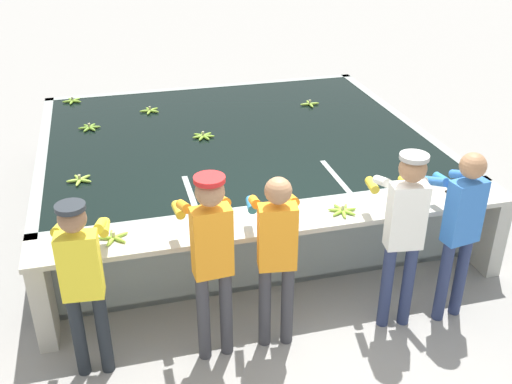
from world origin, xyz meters
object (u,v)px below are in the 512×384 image
Objects in this scene: worker_4 at (460,221)px; banana_bunch_ledge_1 at (114,238)px; worker_0 at (82,274)px; worker_1 at (211,250)px; worker_3 at (404,224)px; banana_bunch_floating_3 at (89,128)px; banana_bunch_floating_4 at (310,104)px; banana_bunch_ledge_0 at (343,211)px; banana_bunch_floating_1 at (150,111)px; worker_2 at (277,247)px; banana_bunch_floating_0 at (203,136)px; banana_bunch_floating_5 at (80,180)px; banana_bunch_floating_2 at (72,101)px; knife_0 at (456,195)px.

worker_4 is 6.20× the size of banana_bunch_ledge_1.
worker_1 is (1.03, -0.06, 0.09)m from worker_0.
banana_bunch_floating_3 is (-2.63, 3.38, -0.13)m from worker_3.
banana_bunch_floating_4 is (0.37, 3.52, -0.13)m from worker_3.
worker_0 is at bearing -168.43° from banana_bunch_ledge_0.
worker_4 is at bearing -2.36° from worker_3.
worker_0 is 3.84m from banana_bunch_floating_1.
banana_bunch_ledge_0 reaches higher than banana_bunch_floating_3.
worker_3 is at bearing -14.24° from banana_bunch_ledge_1.
worker_0 is 2.73m from worker_3.
worker_3 reaches higher than worker_2.
worker_0 is at bearing 178.30° from worker_4.
banana_bunch_floating_0 is 1.01× the size of banana_bunch_floating_5.
banana_bunch_ledge_1 is at bearing -84.26° from banana_bunch_floating_2.
worker_2 reaches higher than banana_bunch_floating_2.
banana_bunch_floating_2 and banana_bunch_floating_3 have the same top height.
banana_bunch_floating_0 is 2.42m from banana_bunch_ledge_1.
banana_bunch_floating_0 is at bearing 60.92° from banana_bunch_ledge_1.
banana_bunch_floating_5 is (-1.46, -0.86, 0.00)m from banana_bunch_floating_0.
worker_3 is at bearing -59.40° from banana_bunch_ledge_0.
banana_bunch_floating_4 is at bearing 99.94° from knife_0.
worker_2 is (0.56, 0.02, -0.08)m from worker_1.
banana_bunch_floating_4 reaches higher than knife_0.
worker_4 is at bearing -33.87° from banana_bunch_ledge_0.
banana_bunch_floating_2 is 0.83× the size of knife_0.
worker_2 is 1.15m from worker_3.
worker_1 is 6.35× the size of banana_bunch_ledge_1.
worker_3 reaches higher than worker_4.
worker_4 is 1.06m from banana_bunch_ledge_0.
worker_2 is 2.10m from knife_0.
banana_bunch_floating_1 is at bearing 91.86° from worker_1.
worker_4 is 0.70m from knife_0.
worker_1 reaches higher than banana_bunch_floating_2.
worker_2 is 5.92× the size of banana_bunch_floating_3.
banana_bunch_floating_1 is 1.00× the size of banana_bunch_floating_5.
banana_bunch_ledge_0 is (-0.70, -2.95, 0.00)m from banana_bunch_floating_4.
banana_bunch_floating_1 is at bearing 115.60° from worker_3.
worker_4 is 5.09× the size of knife_0.
banana_bunch_floating_5 is (-0.02, 1.80, -0.04)m from worker_0.
worker_1 is 0.98m from banana_bunch_ledge_1.
banana_bunch_floating_5 is at bearing -152.27° from banana_bunch_floating_4.
banana_bunch_floating_1 is at bearing -33.60° from banana_bunch_floating_2.
banana_bunch_floating_0 is 1.70m from banana_bunch_floating_5.
worker_2 reaches higher than banana_bunch_floating_1.
banana_bunch_floating_2 and banana_bunch_floating_4 have the same top height.
banana_bunch_floating_5 is at bearing 160.33° from knife_0.
worker_4 is 4.65m from banana_bunch_floating_3.
worker_4 is 3.54m from banana_bunch_floating_4.
banana_bunch_floating_1 is at bearing 76.41° from worker_0.
banana_bunch_floating_5 is at bearing 103.03° from banana_bunch_ledge_1.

